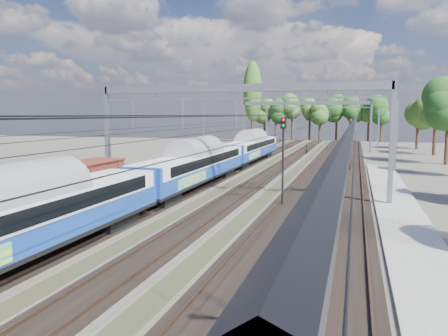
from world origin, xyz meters
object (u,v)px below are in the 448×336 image
(worker, at_px, (307,150))
(signal_far, at_px, (350,139))
(emu_train, at_px, (194,160))
(signal_near, at_px, (283,151))
(freight_boxcar, at_px, (58,189))

(worker, distance_m, signal_far, 22.27)
(worker, bearing_deg, emu_train, 169.27)
(signal_near, bearing_deg, freight_boxcar, -141.88)
(freight_boxcar, xyz_separation_m, signal_far, (17.45, 29.17, 1.93))
(signal_near, bearing_deg, worker, 100.85)
(worker, bearing_deg, freight_boxcar, 166.44)
(emu_train, bearing_deg, signal_far, 52.12)
(freight_boxcar, bearing_deg, signal_far, 59.11)
(freight_boxcar, distance_m, signal_far, 34.05)
(worker, xyz_separation_m, signal_far, (7.13, -20.87, 3.07))
(worker, bearing_deg, signal_near, -178.17)
(emu_train, relative_size, freight_boxcar, 5.20)
(signal_near, bearing_deg, signal_far, 85.51)
(signal_far, bearing_deg, freight_boxcar, -135.49)
(signal_far, bearing_deg, emu_train, -142.47)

